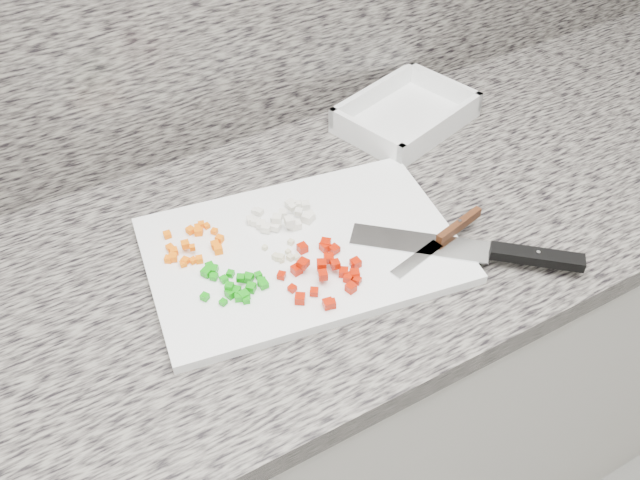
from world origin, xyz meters
The scene contains 11 objects.
cabinet centered at (0.00, 1.44, 0.43)m, with size 3.92×0.62×0.86m, color silver.
countertop centered at (0.00, 1.44, 0.88)m, with size 3.96×0.64×0.04m, color slate.
cutting_board centered at (0.05, 1.41, 0.91)m, with size 0.47×0.31×0.02m, color white.
carrot_pile centered at (-0.10, 1.49, 0.92)m, with size 0.10×0.09×0.02m.
onion_pile centered at (0.05, 1.47, 0.92)m, with size 0.11×0.08×0.02m.
green_pepper_pile centered at (-0.08, 1.38, 0.92)m, with size 0.10×0.10×0.02m.
red_pepper_pile centered at (0.05, 1.34, 0.92)m, with size 0.12×0.13×0.02m.
garlic_pile centered at (0.01, 1.40, 0.92)m, with size 0.05×0.05×0.01m.
chef_knife centered at (0.29, 1.25, 0.92)m, with size 0.28×0.26×0.02m.
paring_knife centered at (0.25, 1.31, 0.92)m, with size 0.20×0.06×0.02m.
tray centered at (0.39, 1.62, 0.92)m, with size 0.28×0.23×0.05m.
Camera 1 is at (-0.32, 0.72, 1.67)m, focal length 40.00 mm.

